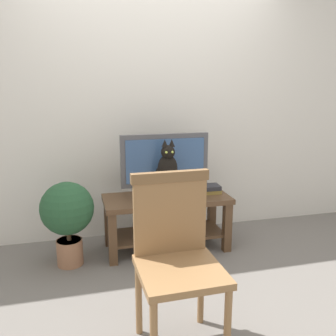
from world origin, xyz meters
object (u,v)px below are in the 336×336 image
(tv, at_px, (165,163))
(wooden_chair, at_px, (176,249))
(media_box, at_px, (167,195))
(tv_stand, at_px, (167,213))
(cat, at_px, (167,172))
(book_stack, at_px, (208,189))
(potted_plant, at_px, (67,213))

(tv, distance_m, wooden_chair, 1.31)
(media_box, distance_m, wooden_chair, 1.17)
(tv_stand, distance_m, cat, 0.41)
(tv_stand, bearing_deg, media_box, -102.70)
(tv_stand, distance_m, tv, 0.45)
(tv_stand, bearing_deg, book_stack, 3.08)
(cat, xyz_separation_m, wooden_chair, (-0.24, -1.13, -0.16))
(tv, bearing_deg, wooden_chair, -101.28)
(media_box, distance_m, cat, 0.21)
(tv_stand, distance_m, potted_plant, 0.88)
(tv, xyz_separation_m, potted_plant, (-0.86, -0.16, -0.34))
(media_box, distance_m, book_stack, 0.42)
(tv, relative_size, book_stack, 3.30)
(book_stack, bearing_deg, media_box, -168.69)
(tv, distance_m, book_stack, 0.48)
(tv_stand, height_order, cat, cat)
(book_stack, bearing_deg, cat, -166.87)
(cat, relative_size, book_stack, 1.94)
(tv, xyz_separation_m, cat, (-0.01, -0.14, -0.05))
(tv_stand, relative_size, media_box, 2.77)
(media_box, height_order, book_stack, book_stack)
(media_box, relative_size, book_stack, 1.69)
(media_box, xyz_separation_m, book_stack, (0.41, 0.08, 0.00))
(tv_stand, height_order, tv, tv)
(tv, relative_size, media_box, 1.96)
(tv_stand, xyz_separation_m, cat, (-0.01, -0.07, 0.40))
(tv_stand, distance_m, wooden_chair, 1.25)
(cat, height_order, wooden_chair, cat)
(tv_stand, height_order, media_box, media_box)
(tv_stand, relative_size, tv, 1.41)
(wooden_chair, bearing_deg, book_stack, 62.07)
(tv_stand, xyz_separation_m, wooden_chair, (-0.25, -1.21, 0.23))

